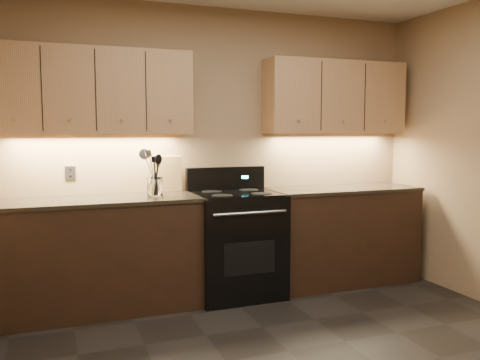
{
  "coord_description": "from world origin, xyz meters",
  "views": [
    {
      "loc": [
        -1.47,
        -2.52,
        1.48
      ],
      "look_at": [
        0.03,
        1.45,
        1.07
      ],
      "focal_mm": 38.0,
      "sensor_mm": 36.0,
      "label": 1
    }
  ],
  "objects": [
    {
      "name": "wall_back",
      "position": [
        0.0,
        2.0,
        1.3
      ],
      "size": [
        4.0,
        0.04,
        2.6
      ],
      "primitive_type": "cube",
      "color": "#997D5A",
      "rests_on": "ground"
    },
    {
      "name": "counter_left",
      "position": [
        -1.1,
        1.7,
        0.47
      ],
      "size": [
        1.62,
        0.62,
        0.93
      ],
      "color": "black",
      "rests_on": "ground"
    },
    {
      "name": "counter_right",
      "position": [
        1.18,
        1.7,
        0.47
      ],
      "size": [
        1.46,
        0.62,
        0.93
      ],
      "color": "black",
      "rests_on": "ground"
    },
    {
      "name": "stove",
      "position": [
        0.08,
        1.68,
        0.48
      ],
      "size": [
        0.76,
        0.68,
        1.14
      ],
      "color": "black",
      "rests_on": "ground"
    },
    {
      "name": "upper_cab_left",
      "position": [
        -1.1,
        1.85,
        1.8
      ],
      "size": [
        1.6,
        0.3,
        0.7
      ],
      "primitive_type": "cube",
      "color": "tan",
      "rests_on": "wall_back"
    },
    {
      "name": "upper_cab_right",
      "position": [
        1.18,
        1.85,
        1.8
      ],
      "size": [
        1.44,
        0.3,
        0.7
      ],
      "primitive_type": "cube",
      "color": "tan",
      "rests_on": "wall_back"
    },
    {
      "name": "outlet_plate",
      "position": [
        -1.3,
        1.99,
        1.12
      ],
      "size": [
        0.08,
        0.01,
        0.12
      ],
      "primitive_type": "cube",
      "color": "#B2B5BA",
      "rests_on": "wall_back"
    },
    {
      "name": "utensil_crock",
      "position": [
        -0.64,
        1.68,
        1.01
      ],
      "size": [
        0.15,
        0.15,
        0.16
      ],
      "color": "white",
      "rests_on": "counter_left"
    },
    {
      "name": "cutting_board",
      "position": [
        -0.48,
        1.95,
        1.09
      ],
      "size": [
        0.28,
        0.17,
        0.33
      ],
      "primitive_type": "cube",
      "rotation": [
        0.26,
        0.0,
        -0.29
      ],
      "color": "#DDC377",
      "rests_on": "counter_left"
    },
    {
      "name": "wooden_spoon",
      "position": [
        -0.67,
        1.66,
        1.1
      ],
      "size": [
        0.15,
        0.17,
        0.32
      ],
      "primitive_type": null,
      "rotation": [
        -0.23,
        0.35,
        0.31
      ],
      "color": "#DDC377",
      "rests_on": "utensil_crock"
    },
    {
      "name": "black_spoon",
      "position": [
        -0.65,
        1.68,
        1.11
      ],
      "size": [
        0.09,
        0.1,
        0.34
      ],
      "primitive_type": null,
      "rotation": [
        0.12,
        0.1,
        -0.01
      ],
      "color": "black",
      "rests_on": "utensil_crock"
    },
    {
      "name": "black_turner",
      "position": [
        -0.63,
        1.65,
        1.11
      ],
      "size": [
        0.11,
        0.12,
        0.34
      ],
      "primitive_type": null,
      "rotation": [
        -0.08,
        -0.04,
        0.2
      ],
      "color": "black",
      "rests_on": "utensil_crock"
    },
    {
      "name": "steel_spatula",
      "position": [
        -0.61,
        1.68,
        1.14
      ],
      "size": [
        0.18,
        0.12,
        0.4
      ],
      "primitive_type": null,
      "rotation": [
        -0.01,
        -0.23,
        -0.19
      ],
      "color": "silver",
      "rests_on": "utensil_crock"
    },
    {
      "name": "steel_skimmer",
      "position": [
        -0.61,
        1.65,
        1.14
      ],
      "size": [
        0.21,
        0.16,
        0.4
      ],
      "primitive_type": null,
      "rotation": [
        -0.19,
        -0.31,
        0.04
      ],
      "color": "silver",
      "rests_on": "utensil_crock"
    }
  ]
}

